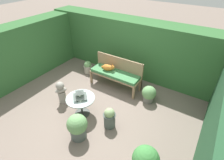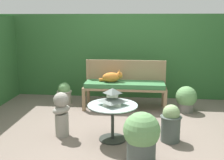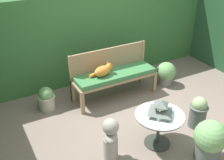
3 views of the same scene
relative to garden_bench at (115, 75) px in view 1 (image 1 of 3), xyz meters
name	(u,v)px [view 1 (image 1 of 3)]	position (x,y,z in m)	size (l,w,h in m)	color
ground	(94,109)	(0.07, -1.14, -0.43)	(30.00, 30.00, 0.00)	#75665B
foliage_hedge_back	(136,47)	(0.07, 1.16, 0.45)	(6.40, 0.76, 1.77)	#336633
foliage_hedge_left	(24,51)	(-2.78, -0.98, 0.43)	(0.70, 3.52, 1.72)	#336633
garden_bench	(115,75)	(0.00, 0.00, 0.00)	(1.54, 0.50, 0.51)	#937556
bench_backrest	(119,65)	(0.00, 0.23, 0.21)	(1.54, 0.06, 0.89)	#937556
cat	(108,67)	(-0.24, -0.01, 0.17)	(0.45, 0.25, 0.23)	orange
patio_table	(81,101)	(-0.08, -1.44, -0.03)	(0.70, 0.70, 0.51)	#2D332D
pagoda_birdhouse	(80,95)	(-0.08, -1.44, 0.18)	(0.32, 0.32, 0.24)	#B2BCA8
garden_bust	(61,92)	(-0.83, -1.38, -0.08)	(0.30, 0.35, 0.65)	gray
potted_plant_patio_mid	(77,127)	(0.32, -2.02, -0.11)	(0.44, 0.44, 0.61)	#4C5651
potted_plant_path_edge	(88,67)	(-1.23, 0.21, -0.22)	(0.31, 0.31, 0.42)	#ADA393
potted_plant_bench_right	(109,118)	(0.72, -1.40, -0.17)	(0.30, 0.30, 0.53)	#4C5651
potted_plant_table_far	(149,94)	(1.13, -0.08, -0.19)	(0.38, 0.38, 0.47)	slate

